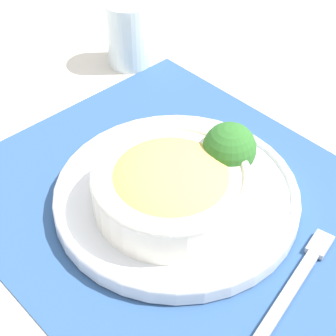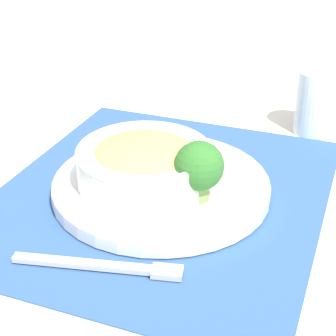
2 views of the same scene
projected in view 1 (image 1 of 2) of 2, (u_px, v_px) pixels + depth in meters
The scene contains 10 objects.
ground_plane at pixel (176, 204), 0.65m from camera, with size 4.00×4.00×0.00m, color beige.
placemat at pixel (176, 203), 0.65m from camera, with size 0.48×0.42×0.00m.
plate at pixel (176, 195), 0.64m from camera, with size 0.28×0.28×0.02m.
bowl at pixel (171, 185), 0.60m from camera, with size 0.17×0.17×0.06m.
broccoli_floret at pixel (229, 149), 0.62m from camera, with size 0.06×0.06×0.08m.
carrot_slice_near at pixel (172, 157), 0.67m from camera, with size 0.04×0.04×0.01m.
carrot_slice_middle at pixel (160, 158), 0.67m from camera, with size 0.04×0.04×0.01m.
carrot_slice_far at pixel (148, 162), 0.66m from camera, with size 0.04×0.04×0.01m.
water_glass at pixel (129, 37), 0.84m from camera, with size 0.07×0.07×0.10m.
fork at pixel (297, 280), 0.56m from camera, with size 0.05×0.18×0.01m.
Camera 1 is at (0.31, -0.32, 0.47)m, focal length 60.00 mm.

